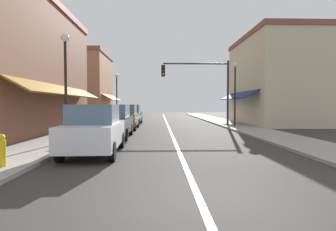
{
  "coord_description": "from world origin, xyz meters",
  "views": [
    {
      "loc": [
        -0.75,
        -4.61,
        1.77
      ],
      "look_at": [
        -0.13,
        14.39,
        1.01
      ],
      "focal_mm": 29.64,
      "sensor_mm": 36.0,
      "label": 1
    }
  ],
  "objects_px": {
    "parked_car_third_left": "(125,117)",
    "parked_car_far_left": "(131,115)",
    "parked_car_second_left": "(113,121)",
    "parked_car_nearest_left": "(95,130)",
    "traffic_signal_mast_arm": "(204,81)",
    "street_lamp_left_far": "(117,90)",
    "fire_hydrant": "(1,150)",
    "street_lamp_right_mid": "(235,84)",
    "street_lamp_left_near": "(65,70)"
  },
  "relations": [
    {
      "from": "parked_car_third_left",
      "to": "parked_car_far_left",
      "type": "distance_m",
      "value": 4.88
    },
    {
      "from": "fire_hydrant",
      "to": "street_lamp_right_mid",
      "type": "bearing_deg",
      "value": 53.79
    },
    {
      "from": "street_lamp_left_far",
      "to": "parked_car_nearest_left",
      "type": "bearing_deg",
      "value": -83.83
    },
    {
      "from": "parked_car_third_left",
      "to": "street_lamp_left_far",
      "type": "height_order",
      "value": "street_lamp_left_far"
    },
    {
      "from": "parked_car_nearest_left",
      "to": "traffic_signal_mast_arm",
      "type": "xyz_separation_m",
      "value": [
        5.87,
        12.23,
        2.77
      ]
    },
    {
      "from": "street_lamp_left_near",
      "to": "parked_car_second_left",
      "type": "bearing_deg",
      "value": 54.58
    },
    {
      "from": "parked_car_far_left",
      "to": "traffic_signal_mast_arm",
      "type": "distance_m",
      "value": 7.17
    },
    {
      "from": "street_lamp_left_near",
      "to": "street_lamp_left_far",
      "type": "relative_size",
      "value": 1.0
    },
    {
      "from": "street_lamp_right_mid",
      "to": "street_lamp_left_far",
      "type": "height_order",
      "value": "street_lamp_right_mid"
    },
    {
      "from": "parked_car_second_left",
      "to": "street_lamp_left_far",
      "type": "distance_m",
      "value": 13.87
    },
    {
      "from": "parked_car_nearest_left",
      "to": "street_lamp_right_mid",
      "type": "relative_size",
      "value": 0.83
    },
    {
      "from": "parked_car_second_left",
      "to": "parked_car_far_left",
      "type": "xyz_separation_m",
      "value": [
        -0.07,
        10.08,
        0.0
      ]
    },
    {
      "from": "parked_car_far_left",
      "to": "fire_hydrant",
      "type": "height_order",
      "value": "parked_car_far_left"
    },
    {
      "from": "parked_car_second_left",
      "to": "parked_car_far_left",
      "type": "height_order",
      "value": "same"
    },
    {
      "from": "parked_car_far_left",
      "to": "street_lamp_left_far",
      "type": "distance_m",
      "value": 4.56
    },
    {
      "from": "parked_car_nearest_left",
      "to": "street_lamp_right_mid",
      "type": "bearing_deg",
      "value": 52.62
    },
    {
      "from": "parked_car_far_left",
      "to": "fire_hydrant",
      "type": "relative_size",
      "value": 4.73
    },
    {
      "from": "parked_car_second_left",
      "to": "street_lamp_right_mid",
      "type": "distance_m",
      "value": 10.78
    },
    {
      "from": "parked_car_nearest_left",
      "to": "street_lamp_left_far",
      "type": "distance_m",
      "value": 18.59
    },
    {
      "from": "parked_car_second_left",
      "to": "parked_car_far_left",
      "type": "distance_m",
      "value": 10.08
    },
    {
      "from": "street_lamp_left_near",
      "to": "street_lamp_right_mid",
      "type": "bearing_deg",
      "value": 41.66
    },
    {
      "from": "parked_car_far_left",
      "to": "fire_hydrant",
      "type": "bearing_deg",
      "value": -95.17
    },
    {
      "from": "traffic_signal_mast_arm",
      "to": "street_lamp_left_far",
      "type": "distance_m",
      "value": 9.95
    },
    {
      "from": "parked_car_third_left",
      "to": "traffic_signal_mast_arm",
      "type": "height_order",
      "value": "traffic_signal_mast_arm"
    },
    {
      "from": "parked_car_nearest_left",
      "to": "parked_car_far_left",
      "type": "height_order",
      "value": "same"
    },
    {
      "from": "parked_car_third_left",
      "to": "street_lamp_right_mid",
      "type": "height_order",
      "value": "street_lamp_right_mid"
    },
    {
      "from": "traffic_signal_mast_arm",
      "to": "fire_hydrant",
      "type": "relative_size",
      "value": 6.26
    },
    {
      "from": "parked_car_nearest_left",
      "to": "street_lamp_right_mid",
      "type": "xyz_separation_m",
      "value": [
        8.13,
        11.28,
        2.45
      ]
    },
    {
      "from": "street_lamp_right_mid",
      "to": "street_lamp_left_far",
      "type": "distance_m",
      "value": 12.33
    },
    {
      "from": "parked_car_far_left",
      "to": "street_lamp_right_mid",
      "type": "bearing_deg",
      "value": -22.93
    },
    {
      "from": "street_lamp_right_mid",
      "to": "parked_car_second_left",
      "type": "bearing_deg",
      "value": -141.87
    },
    {
      "from": "fire_hydrant",
      "to": "parked_car_third_left",
      "type": "bearing_deg",
      "value": 81.92
    },
    {
      "from": "street_lamp_right_mid",
      "to": "parked_car_third_left",
      "type": "bearing_deg",
      "value": -171.19
    },
    {
      "from": "parked_car_nearest_left",
      "to": "parked_car_far_left",
      "type": "bearing_deg",
      "value": 89.16
    },
    {
      "from": "parked_car_third_left",
      "to": "parked_car_far_left",
      "type": "relative_size",
      "value": 1.0
    },
    {
      "from": "parked_car_second_left",
      "to": "fire_hydrant",
      "type": "height_order",
      "value": "parked_car_second_left"
    },
    {
      "from": "parked_car_far_left",
      "to": "parked_car_second_left",
      "type": "bearing_deg",
      "value": -89.14
    },
    {
      "from": "parked_car_far_left",
      "to": "street_lamp_left_near",
      "type": "relative_size",
      "value": 0.85
    },
    {
      "from": "street_lamp_right_mid",
      "to": "parked_car_far_left",
      "type": "bearing_deg",
      "value": 156.6
    },
    {
      "from": "parked_car_third_left",
      "to": "street_lamp_right_mid",
      "type": "relative_size",
      "value": 0.82
    },
    {
      "from": "parked_car_nearest_left",
      "to": "fire_hydrant",
      "type": "relative_size",
      "value": 4.77
    },
    {
      "from": "traffic_signal_mast_arm",
      "to": "parked_car_third_left",
      "type": "bearing_deg",
      "value": -159.54
    },
    {
      "from": "street_lamp_left_near",
      "to": "street_lamp_left_far",
      "type": "distance_m",
      "value": 15.89
    },
    {
      "from": "parked_car_third_left",
      "to": "street_lamp_right_mid",
      "type": "bearing_deg",
      "value": 8.78
    },
    {
      "from": "parked_car_nearest_left",
      "to": "parked_car_far_left",
      "type": "relative_size",
      "value": 1.01
    },
    {
      "from": "parked_car_second_left",
      "to": "fire_hydrant",
      "type": "distance_m",
      "value": 7.44
    },
    {
      "from": "parked_car_far_left",
      "to": "parked_car_nearest_left",
      "type": "bearing_deg",
      "value": -88.78
    },
    {
      "from": "parked_car_nearest_left",
      "to": "traffic_signal_mast_arm",
      "type": "bearing_deg",
      "value": 62.78
    },
    {
      "from": "street_lamp_left_near",
      "to": "traffic_signal_mast_arm",
      "type": "bearing_deg",
      "value": 51.94
    },
    {
      "from": "parked_car_third_left",
      "to": "parked_car_far_left",
      "type": "xyz_separation_m",
      "value": [
        -0.05,
        4.88,
        0.0
      ]
    }
  ]
}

